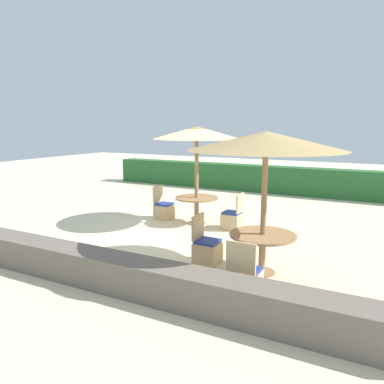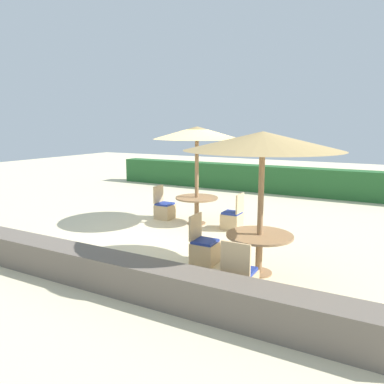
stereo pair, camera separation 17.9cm
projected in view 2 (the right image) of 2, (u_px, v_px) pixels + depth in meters
name	position (u px, v px, depth m)	size (l,w,h in m)	color
ground_plane	(180.00, 231.00, 9.32)	(40.00, 40.00, 0.00)	beige
hedge_row	(262.00, 179.00, 14.75)	(13.00, 0.70, 1.04)	#28602D
stone_border	(80.00, 265.00, 6.36)	(10.00, 0.56, 0.55)	#6B6056
parasol_center	(197.00, 133.00, 9.61)	(2.28, 2.28, 2.58)	#93704C
round_table_center	(197.00, 202.00, 9.93)	(1.12, 1.12, 0.73)	#93704C
patio_chair_center_west	(164.00, 209.00, 10.54)	(0.46, 0.46, 0.93)	tan
patio_chair_center_east	(232.00, 219.00, 9.46)	(0.46, 0.46, 0.93)	tan
parasol_front_right	(263.00, 142.00, 6.27)	(2.70, 2.70, 2.51)	#93704C
round_table_front_right	(259.00, 242.00, 6.58)	(1.17, 1.17, 0.72)	#93704C
patio_chair_front_right_south	(240.00, 281.00, 5.71)	(0.46, 0.46, 0.93)	tan
patio_chair_front_right_west	(204.00, 249.00, 7.16)	(0.46, 0.46, 0.93)	tan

